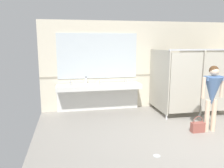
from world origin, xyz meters
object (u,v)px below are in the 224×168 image
person_standing (212,91)px  soap_dispenser (86,81)px  handbag (198,127)px  paper_cup (98,83)px

person_standing → soap_dispenser: person_standing is taller
handbag → soap_dispenser: (-2.43, 2.18, 0.82)m
person_standing → paper_cup: bearing=141.9°
person_standing → paper_cup: size_ratio=14.38×
paper_cup → soap_dispenser: bearing=138.4°
person_standing → handbag: person_standing is taller
soap_dispenser → handbag: bearing=-42.0°
soap_dispenser → paper_cup: bearing=-41.6°
handbag → soap_dispenser: soap_dispenser is taller
paper_cup → person_standing: bearing=-38.1°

